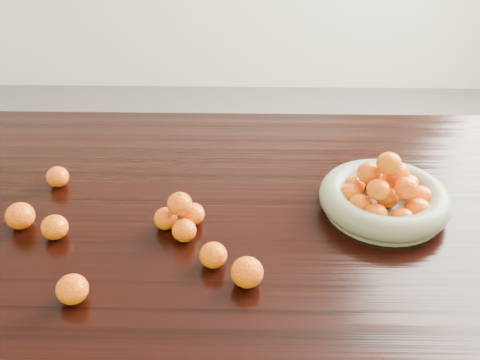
{
  "coord_description": "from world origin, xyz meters",
  "views": [
    {
      "loc": [
        0.03,
        -1.05,
        1.49
      ],
      "look_at": [
        0.01,
        -0.02,
        0.83
      ],
      "focal_mm": 40.0,
      "sensor_mm": 36.0,
      "label": 1
    }
  ],
  "objects_px": {
    "dining_table": "(235,233)",
    "loose_orange_0": "(55,227)",
    "fruit_bowl": "(385,197)",
    "orange_pyramid": "(181,216)"
  },
  "relations": [
    {
      "from": "dining_table",
      "to": "fruit_bowl",
      "type": "height_order",
      "value": "fruit_bowl"
    },
    {
      "from": "fruit_bowl",
      "to": "dining_table",
      "type": "bearing_deg",
      "value": 176.67
    },
    {
      "from": "orange_pyramid",
      "to": "loose_orange_0",
      "type": "relative_size",
      "value": 1.95
    },
    {
      "from": "fruit_bowl",
      "to": "orange_pyramid",
      "type": "relative_size",
      "value": 2.65
    },
    {
      "from": "orange_pyramid",
      "to": "loose_orange_0",
      "type": "distance_m",
      "value": 0.27
    },
    {
      "from": "dining_table",
      "to": "orange_pyramid",
      "type": "distance_m",
      "value": 0.2
    },
    {
      "from": "dining_table",
      "to": "fruit_bowl",
      "type": "relative_size",
      "value": 6.6
    },
    {
      "from": "fruit_bowl",
      "to": "orange_pyramid",
      "type": "bearing_deg",
      "value": -169.66
    },
    {
      "from": "orange_pyramid",
      "to": "loose_orange_0",
      "type": "bearing_deg",
      "value": -173.37
    },
    {
      "from": "dining_table",
      "to": "loose_orange_0",
      "type": "xyz_separation_m",
      "value": [
        -0.39,
        -0.14,
        0.12
      ]
    }
  ]
}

